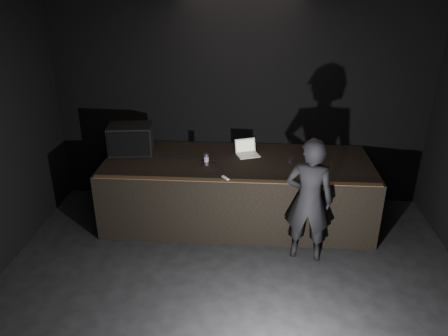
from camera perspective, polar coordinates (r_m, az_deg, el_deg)
room_walls at (r=3.65m, az=0.27°, el=-1.07°), size 6.10×7.10×3.52m
stage_riser at (r=6.77m, az=1.73°, el=-2.91°), size 4.00×1.50×1.00m
riser_lip at (r=5.91m, az=1.51°, el=-1.66°), size 3.92×0.10×0.01m
stage_monitor at (r=6.93m, az=-12.07°, el=3.73°), size 0.72×0.57×0.44m
cable at (r=6.64m, az=-4.70°, el=1.30°), size 0.99×0.23×0.02m
laptop at (r=6.76m, az=3.00°, el=2.25°), size 0.41×0.39×0.22m
beer_can at (r=6.38m, az=-2.33°, el=1.13°), size 0.07×0.07×0.17m
plastic_cup at (r=6.51m, az=8.69°, el=0.99°), size 0.08×0.08×0.10m
wii_remote at (r=5.96m, az=0.19°, el=-1.34°), size 0.11×0.13×0.03m
person at (r=5.80m, az=11.01°, el=-4.19°), size 0.69×0.51×1.73m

